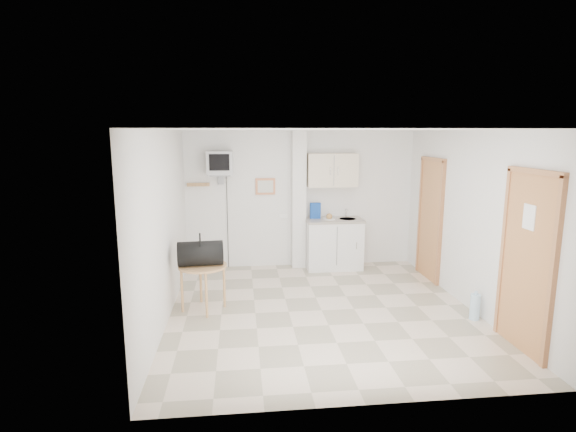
{
  "coord_description": "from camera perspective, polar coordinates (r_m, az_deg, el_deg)",
  "views": [
    {
      "loc": [
        -1.11,
        -5.88,
        2.47
      ],
      "look_at": [
        -0.41,
        0.6,
        1.25
      ],
      "focal_mm": 28.0,
      "sensor_mm": 36.0,
      "label": 1
    }
  ],
  "objects": [
    {
      "name": "ground",
      "position": [
        6.48,
        4.29,
        -11.85
      ],
      "size": [
        4.5,
        4.5,
        0.0
      ],
      "primitive_type": "plane",
      "color": "beige",
      "rests_on": "ground"
    },
    {
      "name": "round_table",
      "position": [
        6.41,
        -10.77,
        -6.79
      ],
      "size": [
        0.67,
        0.67,
        0.65
      ],
      "rotation": [
        0.0,
        0.0,
        0.21
      ],
      "color": "#AD7B4F",
      "rests_on": "ground"
    },
    {
      "name": "room_envelope",
      "position": [
        6.2,
        6.52,
        1.87
      ],
      "size": [
        4.24,
        4.54,
        2.55
      ],
      "color": "white",
      "rests_on": "ground"
    },
    {
      "name": "water_bottle",
      "position": [
        6.6,
        22.65,
        -10.58
      ],
      "size": [
        0.13,
        0.13,
        0.39
      ],
      "color": "#AED7F2",
      "rests_on": "ground"
    },
    {
      "name": "crt_television",
      "position": [
        7.93,
        -8.64,
        6.61
      ],
      "size": [
        0.44,
        0.45,
        2.15
      ],
      "color": "slate",
      "rests_on": "ground"
    },
    {
      "name": "duffel_bag",
      "position": [
        6.33,
        -11.05,
        -4.65
      ],
      "size": [
        0.64,
        0.39,
        0.46
      ],
      "rotation": [
        0.0,
        0.0,
        0.08
      ],
      "color": "black",
      "rests_on": "round_table"
    },
    {
      "name": "kitchenette",
      "position": [
        8.24,
        5.77,
        -1.13
      ],
      "size": [
        1.03,
        0.58,
        2.1
      ],
      "color": "silver",
      "rests_on": "ground"
    }
  ]
}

